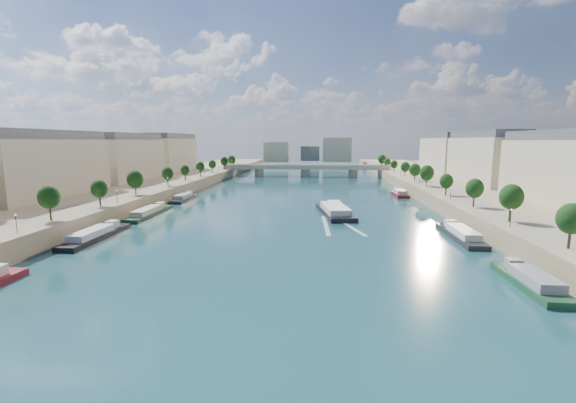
# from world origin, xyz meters

# --- Properties ---
(ground) EXTENTS (700.00, 700.00, 0.00)m
(ground) POSITION_xyz_m (0.00, 100.00, 0.00)
(ground) COLOR #0C2D35
(ground) RESTS_ON ground
(quay_left) EXTENTS (44.00, 520.00, 5.00)m
(quay_left) POSITION_xyz_m (-72.00, 100.00, 2.50)
(quay_left) COLOR #9E8460
(quay_left) RESTS_ON ground
(quay_right) EXTENTS (44.00, 520.00, 5.00)m
(quay_right) POSITION_xyz_m (72.00, 100.00, 2.50)
(quay_right) COLOR #9E8460
(quay_right) RESTS_ON ground
(pave_left) EXTENTS (14.00, 520.00, 0.10)m
(pave_left) POSITION_xyz_m (-57.00, 100.00, 5.05)
(pave_left) COLOR gray
(pave_left) RESTS_ON quay_left
(pave_right) EXTENTS (14.00, 520.00, 0.10)m
(pave_right) POSITION_xyz_m (57.00, 100.00, 5.05)
(pave_right) COLOR gray
(pave_right) RESTS_ON quay_right
(trees_left) EXTENTS (4.80, 268.80, 8.26)m
(trees_left) POSITION_xyz_m (-55.00, 102.00, 10.48)
(trees_left) COLOR #382B1E
(trees_left) RESTS_ON ground
(trees_right) EXTENTS (4.80, 268.80, 8.26)m
(trees_right) POSITION_xyz_m (55.00, 110.00, 10.48)
(trees_right) COLOR #382B1E
(trees_right) RESTS_ON ground
(lamps_left) EXTENTS (0.36, 200.36, 4.28)m
(lamps_left) POSITION_xyz_m (-52.50, 90.00, 7.78)
(lamps_left) COLOR black
(lamps_left) RESTS_ON ground
(lamps_right) EXTENTS (0.36, 200.36, 4.28)m
(lamps_right) POSITION_xyz_m (52.50, 105.00, 7.78)
(lamps_right) COLOR black
(lamps_right) RESTS_ON ground
(buildings_left) EXTENTS (16.00, 226.00, 23.20)m
(buildings_left) POSITION_xyz_m (-85.00, 112.00, 16.45)
(buildings_left) COLOR beige
(buildings_left) RESTS_ON ground
(buildings_right) EXTENTS (16.00, 226.00, 23.20)m
(buildings_right) POSITION_xyz_m (85.00, 112.00, 16.45)
(buildings_right) COLOR beige
(buildings_right) RESTS_ON ground
(skyline) EXTENTS (79.00, 42.00, 22.00)m
(skyline) POSITION_xyz_m (3.19, 319.52, 14.66)
(skyline) COLOR beige
(skyline) RESTS_ON ground
(bridge) EXTENTS (112.00, 12.00, 8.15)m
(bridge) POSITION_xyz_m (0.00, 219.62, 5.08)
(bridge) COLOR #C1B79E
(bridge) RESTS_ON ground
(tour_barge) EXTENTS (12.96, 29.88, 3.92)m
(tour_barge) POSITION_xyz_m (15.10, 83.58, 1.11)
(tour_barge) COLOR black
(tour_barge) RESTS_ON ground
(wake) EXTENTS (11.87, 26.03, 0.04)m
(wake) POSITION_xyz_m (15.10, 67.01, 0.02)
(wake) COLOR silver
(wake) RESTS_ON ground
(moored_barges_left) EXTENTS (5.00, 156.58, 3.60)m
(moored_barges_left) POSITION_xyz_m (-45.50, 42.63, 0.84)
(moored_barges_left) COLOR #192038
(moored_barges_left) RESTS_ON ground
(moored_barges_right) EXTENTS (5.00, 165.84, 3.60)m
(moored_barges_right) POSITION_xyz_m (45.50, 45.42, 0.84)
(moored_barges_right) COLOR black
(moored_barges_right) RESTS_ON ground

